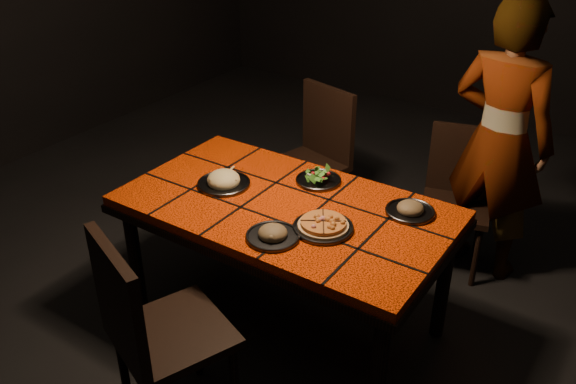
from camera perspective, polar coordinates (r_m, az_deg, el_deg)
The scene contains 11 objects.
room_shell at distance 2.68m, azimuth -0.28°, elevation 12.92°, with size 6.04×7.04×3.08m.
dining_table at distance 3.02m, azimuth -0.24°, elevation -2.38°, with size 1.62×0.92×0.75m.
chair_near at distance 2.59m, azimuth -12.76°, elevation -12.19°, with size 0.58×0.58×0.99m.
chair_far_left at distance 3.98m, azimuth 2.61°, elevation 3.85°, with size 0.53×0.53×0.96m.
chair_far_right at distance 3.76m, azimuth 15.61°, elevation 0.25°, with size 0.48×0.48×0.87m.
diner at distance 3.64m, azimuth 19.20°, elevation 4.51°, with size 0.61×0.40×1.66m, color brown.
plate_pizza at distance 2.77m, azimuth 3.31°, elevation -3.19°, with size 0.32×0.32×0.04m.
plate_pasta at distance 3.15m, azimuth -6.04°, elevation 1.02°, with size 0.27×0.27×0.09m.
plate_salad at distance 3.16m, azimuth 2.87°, elevation 1.37°, with size 0.24×0.24×0.07m.
plate_mushroom_a at distance 2.71m, azimuth -1.43°, elevation -3.94°, with size 0.24×0.24×0.08m.
plate_mushroom_b at distance 2.94m, azimuth 11.37°, elevation -1.60°, with size 0.24×0.24×0.08m.
Camera 1 is at (1.44, -2.13, 2.25)m, focal length 38.00 mm.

